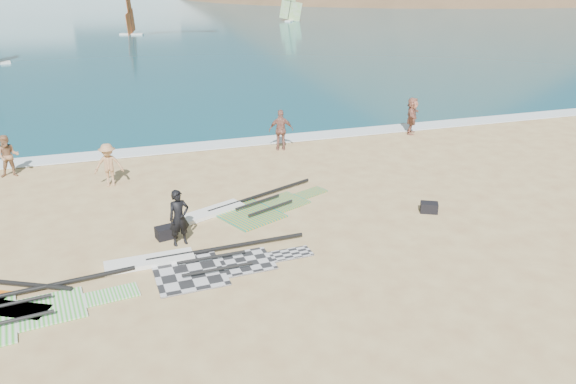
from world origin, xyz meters
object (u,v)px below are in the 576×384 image
object	(u,v)px
gear_bag_near	(166,233)
beachgoer_back	(281,130)
gear_bag_far	(429,207)
beachgoer_mid	(109,165)
person_wetsuit	(179,218)
rig_orange	(246,208)
beachgoer_left	(8,156)
beachgoer_right	(412,116)
rig_grey	(194,263)

from	to	relation	value
gear_bag_near	beachgoer_back	xyz separation A→B (m)	(5.46, 6.79, 0.68)
gear_bag_far	beachgoer_back	xyz separation A→B (m)	(-2.49, 7.46, 0.69)
gear_bag_near	beachgoer_mid	distance (m)	4.92
person_wetsuit	beachgoer_back	world-z (taller)	beachgoer_back
rig_orange	gear_bag_far	bearing A→B (deg)	-43.53
gear_bag_near	beachgoer_left	size ratio (longest dim) A/B	0.34
person_wetsuit	beachgoer_left	world-z (taller)	person_wetsuit
gear_bag_far	person_wetsuit	xyz separation A→B (m)	(-7.60, 0.18, 0.63)
rig_orange	beachgoer_right	size ratio (longest dim) A/B	3.16
rig_grey	beachgoer_left	size ratio (longest dim) A/B	3.45
beachgoer_left	beachgoer_back	bearing A→B (deg)	0.93
person_wetsuit	beachgoer_mid	bearing A→B (deg)	95.40
gear_bag_near	beachgoer_left	bearing A→B (deg)	125.33
gear_bag_near	beachgoer_left	world-z (taller)	beachgoer_left
gear_bag_near	beachgoer_left	xyz separation A→B (m)	(-4.77, 6.73, 0.60)
beachgoer_right	beachgoer_left	bearing A→B (deg)	125.00
person_wetsuit	beachgoer_left	xyz separation A→B (m)	(-5.12, 7.22, -0.02)
person_wetsuit	rig_grey	bearing A→B (deg)	-95.56
person_wetsuit	gear_bag_near	bearing A→B (deg)	112.33
rig_grey	beachgoer_right	distance (m)	14.50
rig_grey	rig_orange	world-z (taller)	same
rig_grey	beachgoer_mid	bearing A→B (deg)	103.29
rig_orange	beachgoer_back	bearing A→B (deg)	38.88
rig_grey	gear_bag_far	size ratio (longest dim) A/B	10.17
gear_bag_far	beachgoer_mid	world-z (taller)	beachgoer_mid
gear_bag_far	rig_orange	bearing A→B (deg)	160.27
gear_bag_near	gear_bag_far	size ratio (longest dim) A/B	1.01
rig_orange	gear_bag_far	xyz separation A→B (m)	(5.35, -1.92, 0.11)
gear_bag_far	beachgoer_right	size ratio (longest dim) A/B	0.32
person_wetsuit	beachgoer_left	distance (m)	8.85
rig_grey	beachgoer_right	bearing A→B (deg)	35.82
person_wetsuit	beachgoer_mid	world-z (taller)	person_wetsuit
rig_orange	beachgoer_mid	distance (m)	5.30
beachgoer_left	beachgoer_back	world-z (taller)	beachgoer_back
gear_bag_far	beachgoer_left	size ratio (longest dim) A/B	0.34
gear_bag_far	beachgoer_right	bearing A→B (deg)	64.35
gear_bag_near	beachgoer_right	size ratio (longest dim) A/B	0.32
beachgoer_right	gear_bag_far	bearing A→B (deg)	-172.75
beachgoer_left	rig_grey	bearing A→B (deg)	-57.51
beachgoer_back	gear_bag_far	bearing A→B (deg)	121.15
gear_bag_near	beachgoer_mid	bearing A→B (deg)	106.27
beachgoer_right	beachgoer_back	bearing A→B (deg)	127.79
rig_orange	gear_bag_far	distance (m)	5.69
rig_orange	beachgoer_back	world-z (taller)	beachgoer_back
person_wetsuit	beachgoer_left	size ratio (longest dim) A/B	1.02
gear_bag_near	beachgoer_back	size ratio (longest dim) A/B	0.31
gear_bag_near	person_wetsuit	distance (m)	0.87
beachgoer_right	rig_grey	bearing A→B (deg)	161.72
gear_bag_near	gear_bag_far	bearing A→B (deg)	-4.85
gear_bag_far	beachgoer_right	distance (m)	8.91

